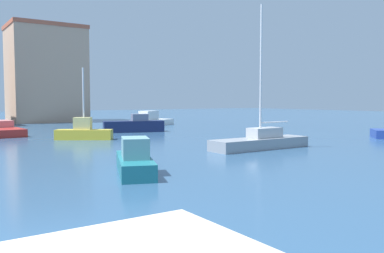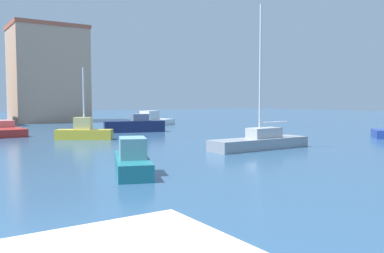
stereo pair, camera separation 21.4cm
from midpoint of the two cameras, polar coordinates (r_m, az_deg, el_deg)
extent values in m
plane|color=#2D5175|center=(31.35, -2.56, -1.46)|extent=(160.00, 160.00, 0.00)
cube|color=gold|center=(30.12, -14.82, -1.10)|extent=(3.96, 3.07, 0.73)
cube|color=#DFCD77|center=(30.08, -15.00, 0.43)|extent=(1.43, 1.30, 0.89)
cylinder|color=silver|center=(30.01, -14.90, 3.83)|extent=(0.12, 0.12, 4.45)
cube|color=white|center=(45.15, -5.48, 0.55)|extent=(6.27, 4.19, 0.66)
cube|color=silver|center=(44.72, -5.88, 1.58)|extent=(2.29, 2.00, 1.00)
cube|color=#B22823|center=(37.07, -25.43, -0.54)|extent=(2.94, 8.20, 0.61)
cube|color=#19234C|center=(36.29, -8.00, 0.01)|extent=(5.48, 2.87, 1.00)
cube|color=slate|center=(36.34, -7.18, 1.30)|extent=(1.68, 1.55, 0.62)
cube|color=gray|center=(23.90, 9.78, -2.39)|extent=(6.52, 1.71, 0.63)
cube|color=#ADB0B5|center=(24.10, 10.43, -0.88)|extent=(2.06, 1.02, 0.60)
cylinder|color=silver|center=(23.82, 9.90, 7.64)|extent=(0.12, 0.12, 7.71)
cylinder|color=silver|center=(24.63, 11.79, 0.60)|extent=(2.28, 0.10, 0.08)
cube|color=#1E707A|center=(16.08, -8.10, -5.39)|extent=(2.73, 4.55, 0.63)
cube|color=#6B9CA2|center=(15.65, -8.03, -3.00)|extent=(1.44, 1.72, 0.80)
cube|color=tan|center=(56.59, -19.62, 6.74)|extent=(9.02, 7.74, 11.98)
cube|color=#B25B42|center=(57.27, -19.76, 12.98)|extent=(9.20, 7.89, 0.50)
camera|label=1|loc=(0.11, -89.79, 0.01)|focal=37.65mm
camera|label=2|loc=(0.11, 90.21, -0.01)|focal=37.65mm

